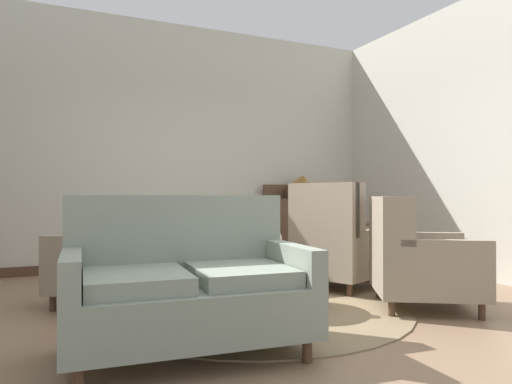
# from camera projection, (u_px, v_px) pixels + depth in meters

# --- Properties ---
(ground) EXTENTS (8.42, 8.42, 0.00)m
(ground) POSITION_uv_depth(u_px,v_px,m) (270.00, 316.00, 3.85)
(ground) COLOR #896B51
(wall_back) EXTENTS (6.17, 0.08, 3.39)m
(wall_back) POSITION_uv_depth(u_px,v_px,m) (176.00, 145.00, 6.59)
(wall_back) COLOR beige
(wall_back) RESTS_ON ground
(wall_right) EXTENTS (0.08, 4.19, 3.39)m
(wall_right) POSITION_uv_depth(u_px,v_px,m) (453.00, 140.00, 5.92)
(wall_right) COLOR beige
(wall_right) RESTS_ON ground
(baseboard_back) EXTENTS (6.01, 0.03, 0.12)m
(baseboard_back) POSITION_uv_depth(u_px,v_px,m) (177.00, 262.00, 6.53)
(baseboard_back) COLOR #4C3323
(baseboard_back) RESTS_ON ground
(area_rug) EXTENTS (2.68, 2.68, 0.01)m
(area_rug) POSITION_uv_depth(u_px,v_px,m) (255.00, 308.00, 4.13)
(area_rug) COLOR #847051
(area_rug) RESTS_ON ground
(coffee_table) EXTENTS (0.81, 0.81, 0.46)m
(coffee_table) POSITION_uv_depth(u_px,v_px,m) (267.00, 267.00, 4.10)
(coffee_table) COLOR #4C3323
(coffee_table) RESTS_ON ground
(porcelain_vase) EXTENTS (0.18, 0.18, 0.37)m
(porcelain_vase) POSITION_uv_depth(u_px,v_px,m) (272.00, 238.00, 4.13)
(porcelain_vase) COLOR beige
(porcelain_vase) RESTS_ON coffee_table
(settee) EXTENTS (1.53, 0.96, 0.99)m
(settee) POSITION_uv_depth(u_px,v_px,m) (187.00, 288.00, 2.96)
(settee) COLOR gray
(settee) RESTS_ON ground
(armchair_beside_settee) EXTENTS (1.10, 1.07, 0.97)m
(armchair_beside_settee) POSITION_uv_depth(u_px,v_px,m) (112.00, 258.00, 4.27)
(armchair_beside_settee) COLOR gray
(armchair_beside_settee) RESTS_ON ground
(armchair_foreground_right) EXTENTS (1.18, 1.17, 0.98)m
(armchair_foreground_right) POSITION_uv_depth(u_px,v_px,m) (417.00, 261.00, 4.14)
(armchair_foreground_right) COLOR gray
(armchair_foreground_right) RESTS_ON ground
(armchair_near_sideboard) EXTENTS (1.11, 1.06, 1.12)m
(armchair_near_sideboard) POSITION_uv_depth(u_px,v_px,m) (337.00, 246.00, 4.98)
(armchair_near_sideboard) COLOR gray
(armchair_near_sideboard) RESTS_ON ground
(side_table) EXTENTS (0.49, 0.49, 0.68)m
(side_table) POSITION_uv_depth(u_px,v_px,m) (372.00, 246.00, 5.49)
(side_table) COLOR #4C3323
(side_table) RESTS_ON ground
(sideboard) EXTENTS (0.91, 0.35, 1.15)m
(sideboard) POSITION_uv_depth(u_px,v_px,m) (295.00, 226.00, 7.03)
(sideboard) COLOR #4C3323
(sideboard) RESTS_ON ground
(gramophone) EXTENTS (0.40, 0.45, 0.46)m
(gramophone) POSITION_uv_depth(u_px,v_px,m) (300.00, 184.00, 6.98)
(gramophone) COLOR #4C3323
(gramophone) RESTS_ON sideboard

